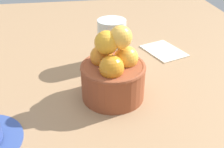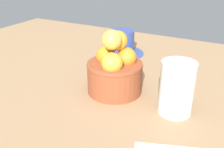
# 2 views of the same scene
# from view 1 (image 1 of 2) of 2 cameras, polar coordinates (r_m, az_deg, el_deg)

# --- Properties ---
(ground_plane) EXTENTS (1.46, 1.03, 0.03)m
(ground_plane) POSITION_cam_1_polar(r_m,az_deg,el_deg) (0.60, 0.21, -5.88)
(ground_plane) COLOR #997551
(terracotta_bowl) EXTENTS (0.13, 0.13, 0.16)m
(terracotta_bowl) POSITION_cam_1_polar(r_m,az_deg,el_deg) (0.56, 0.24, 0.25)
(terracotta_bowl) COLOR brown
(terracotta_bowl) RESTS_ON ground_plane
(water_glass) EXTENTS (0.07, 0.07, 0.11)m
(water_glass) POSITION_cam_1_polar(r_m,az_deg,el_deg) (0.69, -0.06, 6.72)
(water_glass) COLOR silver
(water_glass) RESTS_ON ground_plane
(folded_napkin) EXTENTS (0.14, 0.12, 0.01)m
(folded_napkin) POSITION_cam_1_polar(r_m,az_deg,el_deg) (0.78, 10.69, 4.84)
(folded_napkin) COLOR beige
(folded_napkin) RESTS_ON ground_plane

